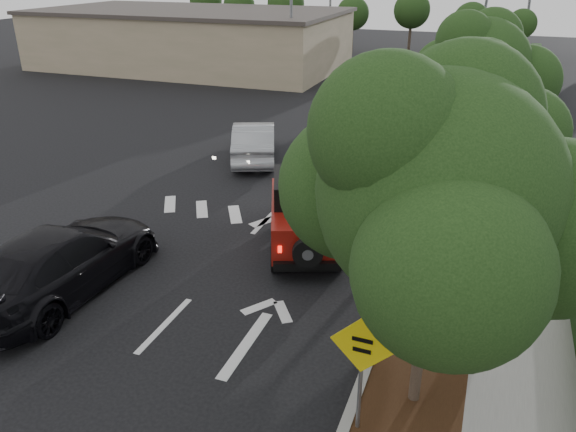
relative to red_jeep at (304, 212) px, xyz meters
The scene contains 19 objects.
ground 5.15m from the red_jeep, 109.10° to the right, with size 120.00×120.00×0.00m, color black.
curb 7.88m from the red_jeep, 67.82° to the left, with size 0.20×70.00×0.15m, color #9E9B93.
planting_strip 8.31m from the red_jeep, 61.37° to the left, with size 1.80×70.00×0.12m, color black.
sidewalk 9.36m from the red_jeep, 51.05° to the left, with size 2.00×70.00×0.12m, color gray.
hedge 10.27m from the red_jeep, 44.95° to the left, with size 0.80×70.00×0.80m, color black.
commercial_building 30.81m from the red_jeep, 124.97° to the left, with size 22.00×12.00×4.00m, color #9B8E6B.
transmission_tower 43.47m from the red_jeep, 84.25° to the left, with size 7.00×4.00×28.00m, color slate, non-canonical shape.
street_tree_near 6.66m from the red_jeep, 53.10° to the right, with size 3.80×3.80×5.92m, color black, non-canonical shape.
street_tree_mid 4.44m from the red_jeep, 23.74° to the left, with size 3.20×3.20×5.32m, color black, non-canonical shape.
street_tree_far 9.20m from the red_jeep, 64.38° to the left, with size 3.40×3.40×5.62m, color black, non-canonical shape.
light_pole_a 22.77m from the red_jeep, 110.99° to the left, with size 2.00×0.22×9.00m, color slate, non-canonical shape.
light_pole_b 34.49m from the red_jeep, 105.39° to the left, with size 2.00×0.22×9.00m, color slate, non-canonical shape.
red_jeep is the anchor object (origin of this frame).
silver_suv_ahead 3.03m from the red_jeep, 71.17° to the left, with size 2.32×5.03×1.40m, color #B7BBC0.
black_suv_oncoming 6.40m from the red_jeep, 137.51° to the right, with size 2.33×5.72×1.66m, color black.
silver_sedan_oncoming 7.90m from the red_jeep, 123.64° to the left, with size 1.63×4.68×1.54m, color #A4A7AC.
parked_suv 23.85m from the red_jeep, 112.58° to the left, with size 1.72×4.28×1.46m, color #B3B8BC.
speed_hump_sign 7.09m from the red_jeep, 63.52° to the right, with size 1.07×0.10×2.28m.
terracotta_planter 5.58m from the red_jeep, 27.47° to the right, with size 0.79×0.79×1.37m.
Camera 1 is at (6.22, -8.79, 7.43)m, focal length 35.00 mm.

